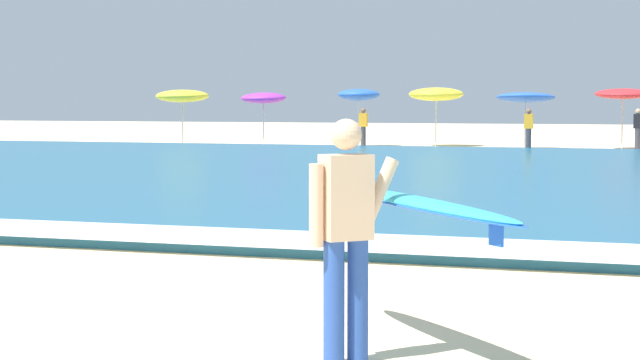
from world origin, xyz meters
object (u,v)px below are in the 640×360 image
at_px(beach_umbrella_1, 263,98).
at_px(beachgoer_near_row_right, 363,127).
at_px(beach_umbrella_2, 359,95).
at_px(beach_umbrella_3, 436,94).
at_px(surfer_with_board, 378,216).
at_px(beach_umbrella_5, 623,94).
at_px(beach_umbrella_4, 526,97).
at_px(beachgoer_near_row_left, 638,128).
at_px(beachgoer_near_row_mid, 529,128).
at_px(beach_umbrella_0, 182,96).

height_order(beach_umbrella_1, beachgoer_near_row_right, beach_umbrella_1).
relative_size(beach_umbrella_2, beach_umbrella_3, 0.97).
height_order(surfer_with_board, beach_umbrella_5, beach_umbrella_5).
bearing_deg(beach_umbrella_5, beach_umbrella_1, -174.10).
xyz_separation_m(beach_umbrella_4, beachgoer_near_row_left, (4.18, -0.14, -1.16)).
relative_size(beach_umbrella_1, beach_umbrella_4, 0.99).
bearing_deg(beach_umbrella_1, beach_umbrella_5, 5.90).
xyz_separation_m(beachgoer_near_row_mid, beachgoer_near_row_right, (-6.65, 1.03, 0.00)).
distance_m(beach_umbrella_3, beach_umbrella_4, 4.15).
relative_size(surfer_with_board, beach_umbrella_5, 0.98).
relative_size(beach_umbrella_2, beach_umbrella_4, 1.04).
relative_size(beach_umbrella_0, beachgoer_near_row_left, 1.49).
xyz_separation_m(beachgoer_near_row_left, beachgoer_near_row_mid, (-3.85, -1.54, 0.00)).
distance_m(surfer_with_board, beach_umbrella_1, 36.41).
distance_m(beach_umbrella_4, beachgoer_near_row_right, 6.45).
xyz_separation_m(beach_umbrella_0, beach_umbrella_5, (17.85, 1.60, 0.07)).
distance_m(surfer_with_board, beach_umbrella_3, 36.41).
height_order(beach_umbrella_0, beach_umbrella_5, beach_umbrella_5).
height_order(beach_umbrella_3, beachgoer_near_row_right, beach_umbrella_3).
bearing_deg(beach_umbrella_5, beachgoer_near_row_left, -62.57).
bearing_deg(beachgoer_near_row_mid, beach_umbrella_0, 175.67).
distance_m(beach_umbrella_0, beach_umbrella_4, 14.28).
xyz_separation_m(beach_umbrella_2, beach_umbrella_3, (2.99, 1.11, 0.02)).
relative_size(beach_umbrella_1, beach_umbrella_3, 0.92).
bearing_deg(beachgoer_near_row_left, beach_umbrella_1, -178.81).
bearing_deg(beach_umbrella_2, beach_umbrella_0, -172.03).
xyz_separation_m(surfer_with_board, beach_umbrella_3, (-6.95, 35.72, 1.10)).
xyz_separation_m(beach_umbrella_0, beach_umbrella_1, (3.62, 0.13, -0.09)).
xyz_separation_m(beach_umbrella_4, beachgoer_near_row_mid, (0.33, -1.68, -1.16)).
bearing_deg(beach_umbrella_4, beach_umbrella_0, -177.70).
height_order(surfer_with_board, beach_umbrella_0, beach_umbrella_0).
distance_m(beach_umbrella_1, beachgoer_near_row_left, 14.88).
bearing_deg(beachgoer_near_row_left, beach_umbrella_3, 167.90).
bearing_deg(surfer_with_board, beachgoer_near_row_left, 88.21).
xyz_separation_m(beach_umbrella_5, beachgoer_near_row_left, (0.60, -1.16, -1.29)).
distance_m(beach_umbrella_0, beachgoer_near_row_left, 18.50).
relative_size(beach_umbrella_0, beach_umbrella_5, 0.98).
height_order(beach_umbrella_1, beachgoer_near_row_mid, beach_umbrella_1).
distance_m(beach_umbrella_1, beachgoer_near_row_right, 4.49).
bearing_deg(beach_umbrella_5, surfer_with_board, -90.74).
xyz_separation_m(beach_umbrella_3, beach_umbrella_4, (3.83, -1.58, -0.14)).
xyz_separation_m(beach_umbrella_2, beachgoer_near_row_right, (0.51, -1.12, -1.27)).
xyz_separation_m(beach_umbrella_5, beachgoer_near_row_mid, (-3.24, -2.71, -1.29)).
bearing_deg(surfer_with_board, beachgoer_near_row_mid, 94.91).
distance_m(surfer_with_board, beach_umbrella_4, 34.30).
height_order(beach_umbrella_1, beach_umbrella_3, beach_umbrella_3).
bearing_deg(beach_umbrella_4, beach_umbrella_3, 157.58).
height_order(beach_umbrella_0, beach_umbrella_1, beach_umbrella_0).
bearing_deg(beach_umbrella_0, surfer_with_board, -62.61).
bearing_deg(beach_umbrella_4, beachgoer_near_row_right, -174.14).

